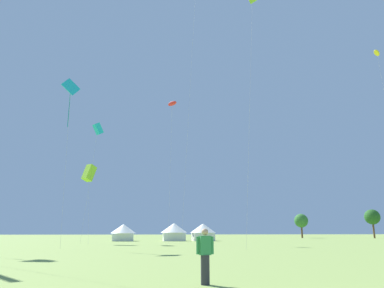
{
  "coord_description": "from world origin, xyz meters",
  "views": [
    {
      "loc": [
        -5.27,
        -5.67,
        1.63
      ],
      "look_at": [
        0.0,
        32.0,
        10.85
      ],
      "focal_mm": 33.86,
      "sensor_mm": 36.0,
      "label": 1
    }
  ],
  "objects_px": {
    "kite_lime_box": "(89,173)",
    "kite_lime_diamond": "(252,8)",
    "festival_tent_center": "(203,231)",
    "person_spectator": "(205,257)",
    "festival_tent_left": "(123,232)",
    "tree_distant_left": "(301,221)",
    "kite_cyan_diamond": "(71,90)",
    "kite_cyan_box": "(98,129)",
    "kite_red_parafoil": "(172,104)",
    "tree_distant_right": "(372,217)",
    "kite_yellow_parafoil": "(377,54)",
    "festival_tent_right": "(174,231)"
  },
  "relations": [
    {
      "from": "kite_red_parafoil",
      "to": "festival_tent_left",
      "type": "bearing_deg",
      "value": 120.5
    },
    {
      "from": "kite_red_parafoil",
      "to": "festival_tent_center",
      "type": "height_order",
      "value": "kite_red_parafoil"
    },
    {
      "from": "festival_tent_left",
      "to": "tree_distant_left",
      "type": "bearing_deg",
      "value": 29.42
    },
    {
      "from": "kite_cyan_box",
      "to": "tree_distant_left",
      "type": "xyz_separation_m",
      "value": [
        48.75,
        33.59,
        -13.39
      ]
    },
    {
      "from": "kite_cyan_diamond",
      "to": "festival_tent_right",
      "type": "height_order",
      "value": "kite_cyan_diamond"
    },
    {
      "from": "kite_cyan_diamond",
      "to": "festival_tent_left",
      "type": "bearing_deg",
      "value": 78.22
    },
    {
      "from": "kite_yellow_parafoil",
      "to": "kite_cyan_diamond",
      "type": "bearing_deg",
      "value": -173.86
    },
    {
      "from": "kite_yellow_parafoil",
      "to": "festival_tent_center",
      "type": "xyz_separation_m",
      "value": [
        -22.68,
        21.6,
        -25.61
      ]
    },
    {
      "from": "kite_yellow_parafoil",
      "to": "festival_tent_right",
      "type": "bearing_deg",
      "value": 142.3
    },
    {
      "from": "kite_lime_diamond",
      "to": "kite_lime_box",
      "type": "bearing_deg",
      "value": 138.79
    },
    {
      "from": "kite_red_parafoil",
      "to": "kite_cyan_diamond",
      "type": "relative_size",
      "value": 1.15
    },
    {
      "from": "kite_red_parafoil",
      "to": "kite_cyan_box",
      "type": "relative_size",
      "value": 1.16
    },
    {
      "from": "tree_distant_left",
      "to": "festival_tent_left",
      "type": "bearing_deg",
      "value": -150.58
    },
    {
      "from": "person_spectator",
      "to": "kite_lime_box",
      "type": "bearing_deg",
      "value": 103.1
    },
    {
      "from": "kite_red_parafoil",
      "to": "person_spectator",
      "type": "xyz_separation_m",
      "value": [
        -2.3,
        -42.0,
        -20.36
      ]
    },
    {
      "from": "tree_distant_left",
      "to": "festival_tent_center",
      "type": "bearing_deg",
      "value": -140.36
    },
    {
      "from": "kite_lime_diamond",
      "to": "kite_cyan_diamond",
      "type": "xyz_separation_m",
      "value": [
        -20.54,
        4.01,
        -9.86
      ]
    },
    {
      "from": "kite_lime_diamond",
      "to": "festival_tent_right",
      "type": "height_order",
      "value": "kite_lime_diamond"
    },
    {
      "from": "kite_cyan_box",
      "to": "kite_cyan_diamond",
      "type": "bearing_deg",
      "value": -93.59
    },
    {
      "from": "festival_tent_right",
      "to": "festival_tent_center",
      "type": "relative_size",
      "value": 1.02
    },
    {
      "from": "kite_red_parafoil",
      "to": "kite_cyan_box",
      "type": "distance_m",
      "value": 12.74
    },
    {
      "from": "tree_distant_right",
      "to": "kite_red_parafoil",
      "type": "bearing_deg",
      "value": -149.47
    },
    {
      "from": "festival_tent_right",
      "to": "kite_yellow_parafoil",
      "type": "bearing_deg",
      "value": -37.7
    },
    {
      "from": "kite_red_parafoil",
      "to": "tree_distant_right",
      "type": "distance_m",
      "value": 63.87
    },
    {
      "from": "festival_tent_left",
      "to": "tree_distant_right",
      "type": "distance_m",
      "value": 63.55
    },
    {
      "from": "kite_lime_box",
      "to": "kite_lime_diamond",
      "type": "bearing_deg",
      "value": -41.21
    },
    {
      "from": "kite_lime_diamond",
      "to": "festival_tent_center",
      "type": "height_order",
      "value": "kite_lime_diamond"
    },
    {
      "from": "kite_lime_box",
      "to": "kite_cyan_box",
      "type": "bearing_deg",
      "value": 85.84
    },
    {
      "from": "kite_yellow_parafoil",
      "to": "kite_lime_diamond",
      "type": "bearing_deg",
      "value": -158.55
    },
    {
      "from": "kite_lime_diamond",
      "to": "festival_tent_center",
      "type": "xyz_separation_m",
      "value": [
        -0.9,
        30.16,
        -25.48
      ]
    },
    {
      "from": "kite_red_parafoil",
      "to": "tree_distant_left",
      "type": "relative_size",
      "value": 3.54
    },
    {
      "from": "kite_cyan_box",
      "to": "kite_lime_box",
      "type": "xyz_separation_m",
      "value": [
        -0.31,
        -4.31,
        -7.86
      ]
    },
    {
      "from": "person_spectator",
      "to": "tree_distant_left",
      "type": "distance_m",
      "value": 88.72
    },
    {
      "from": "kite_lime_diamond",
      "to": "tree_distant_left",
      "type": "bearing_deg",
      "value": 62.02
    },
    {
      "from": "festival_tent_center",
      "to": "kite_lime_diamond",
      "type": "bearing_deg",
      "value": -88.29
    },
    {
      "from": "kite_lime_diamond",
      "to": "tree_distant_left",
      "type": "height_order",
      "value": "kite_lime_diamond"
    },
    {
      "from": "kite_lime_diamond",
      "to": "tree_distant_right",
      "type": "height_order",
      "value": "kite_lime_diamond"
    },
    {
      "from": "tree_distant_right",
      "to": "kite_yellow_parafoil",
      "type": "bearing_deg",
      "value": -120.24
    },
    {
      "from": "kite_lime_diamond",
      "to": "person_spectator",
      "type": "relative_size",
      "value": 17.0
    },
    {
      "from": "kite_cyan_diamond",
      "to": "festival_tent_left",
      "type": "distance_m",
      "value": 30.98
    },
    {
      "from": "kite_red_parafoil",
      "to": "kite_yellow_parafoil",
      "type": "xyz_separation_m",
      "value": [
        29.57,
        -9.22,
        6.08
      ]
    },
    {
      "from": "kite_lime_box",
      "to": "tree_distant_right",
      "type": "bearing_deg",
      "value": 26.06
    },
    {
      "from": "kite_yellow_parafoil",
      "to": "festival_tent_center",
      "type": "bearing_deg",
      "value": 136.4
    },
    {
      "from": "person_spectator",
      "to": "festival_tent_left",
      "type": "xyz_separation_m",
      "value": [
        -4.99,
        54.37,
        0.75
      ]
    },
    {
      "from": "kite_lime_box",
      "to": "kite_cyan_diamond",
      "type": "height_order",
      "value": "kite_cyan_diamond"
    },
    {
      "from": "kite_yellow_parafoil",
      "to": "festival_tent_right",
      "type": "height_order",
      "value": "kite_yellow_parafoil"
    },
    {
      "from": "kite_lime_diamond",
      "to": "festival_tent_right",
      "type": "relative_size",
      "value": 6.19
    },
    {
      "from": "kite_lime_diamond",
      "to": "kite_cyan_diamond",
      "type": "distance_m",
      "value": 23.13
    },
    {
      "from": "kite_red_parafoil",
      "to": "kite_yellow_parafoil",
      "type": "distance_m",
      "value": 31.57
    },
    {
      "from": "festival_tent_center",
      "to": "tree_distant_left",
      "type": "relative_size",
      "value": 0.76
    }
  ]
}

